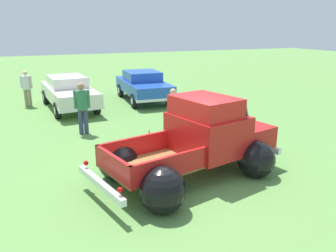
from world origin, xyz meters
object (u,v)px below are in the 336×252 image
(show_car_1, at_px, (143,85))
(vintage_pickup_truck, at_px, (199,145))
(spectator_1, at_px, (173,109))
(spectator_2, at_px, (82,105))
(lane_cone_0, at_px, (149,139))
(spectator_0, at_px, (27,86))
(show_car_0, at_px, (68,91))

(show_car_1, bearing_deg, vintage_pickup_truck, -7.29)
(spectator_1, height_order, spectator_2, spectator_2)
(spectator_1, bearing_deg, lane_cone_0, 87.30)
(spectator_0, height_order, lane_cone_0, spectator_0)
(vintage_pickup_truck, relative_size, spectator_2, 2.82)
(show_car_0, relative_size, lane_cone_0, 7.66)
(show_car_0, relative_size, spectator_2, 2.76)
(lane_cone_0, bearing_deg, show_car_0, 102.92)
(spectator_0, xyz_separation_m, spectator_2, (1.61, -5.20, 0.07))
(vintage_pickup_truck, xyz_separation_m, show_car_1, (1.61, 8.79, 0.03))
(show_car_0, height_order, lane_cone_0, show_car_0)
(spectator_0, relative_size, spectator_1, 1.02)
(vintage_pickup_truck, distance_m, spectator_1, 3.12)
(show_car_1, bearing_deg, lane_cone_0, -14.61)
(vintage_pickup_truck, relative_size, spectator_0, 3.01)
(spectator_1, distance_m, lane_cone_0, 1.62)
(show_car_1, xyz_separation_m, lane_cone_0, (-2.13, -6.68, -0.47))
(show_car_0, bearing_deg, spectator_1, 21.63)
(vintage_pickup_truck, bearing_deg, spectator_2, 102.07)
(show_car_0, bearing_deg, spectator_0, -129.13)
(spectator_0, height_order, spectator_1, spectator_0)
(show_car_0, distance_m, show_car_1, 3.60)
(spectator_0, bearing_deg, show_car_1, -79.24)
(show_car_0, distance_m, spectator_1, 6.03)
(show_car_0, distance_m, spectator_0, 2.04)
(vintage_pickup_truck, bearing_deg, show_car_1, 66.93)
(show_car_1, bearing_deg, spectator_0, -95.95)
(vintage_pickup_truck, distance_m, show_car_0, 8.69)
(spectator_0, xyz_separation_m, spectator_1, (4.31, -6.58, -0.02))
(vintage_pickup_truck, xyz_separation_m, spectator_1, (0.66, 3.04, 0.15))
(vintage_pickup_truck, height_order, spectator_2, vintage_pickup_truck)
(spectator_1, relative_size, spectator_2, 0.91)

